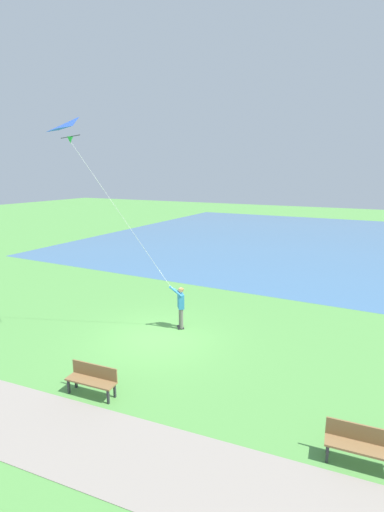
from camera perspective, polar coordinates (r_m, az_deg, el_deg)
The scene contains 7 objects.
ground_plane at distance 14.56m, azimuth -5.35°, elevation -12.51°, with size 120.00×120.00×0.00m, color #569947.
lake_water at distance 36.40m, azimuth 21.90°, elevation 2.05°, with size 36.00×44.00×0.01m, color teal.
walkway_path at distance 9.81m, azimuth -13.62°, elevation -26.82°, with size 2.40×32.00×0.02m, color gray.
person_kite_flyer at distance 14.95m, azimuth -1.83°, elevation -7.40°, with size 0.57×0.61×1.83m.
flying_kite at distance 14.15m, azimuth -16.98°, elevation 17.85°, with size 2.49×3.51×6.18m.
park_bench_near_walkway at distance 11.37m, azimuth -15.18°, elevation -17.75°, with size 0.59×1.54×0.88m.
park_bench_far_walkway at distance 9.63m, azimuth 24.81°, elevation -24.82°, with size 0.59×1.54×0.88m.
Camera 1 is at (11.03, 7.19, 6.21)m, focal length 25.81 mm.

